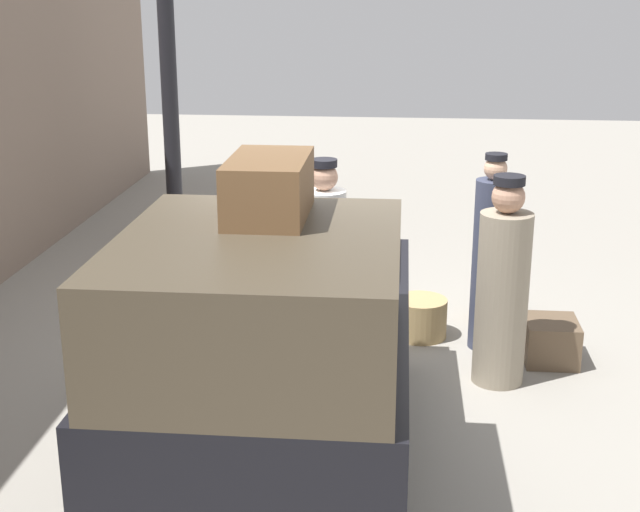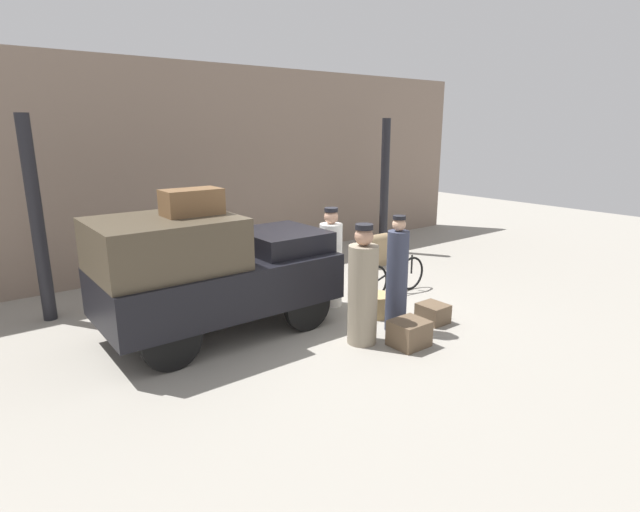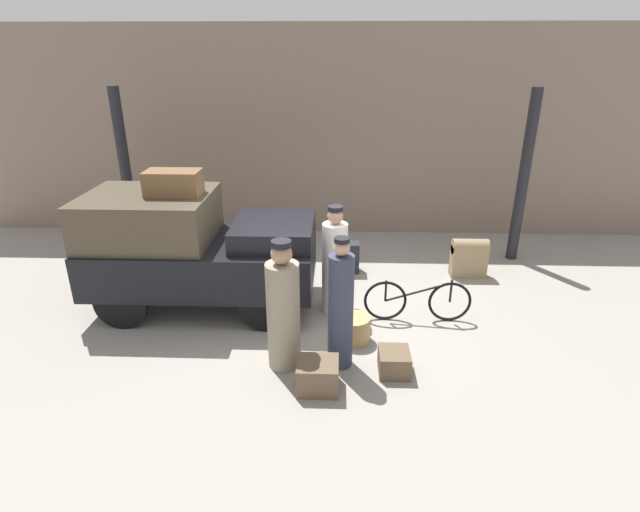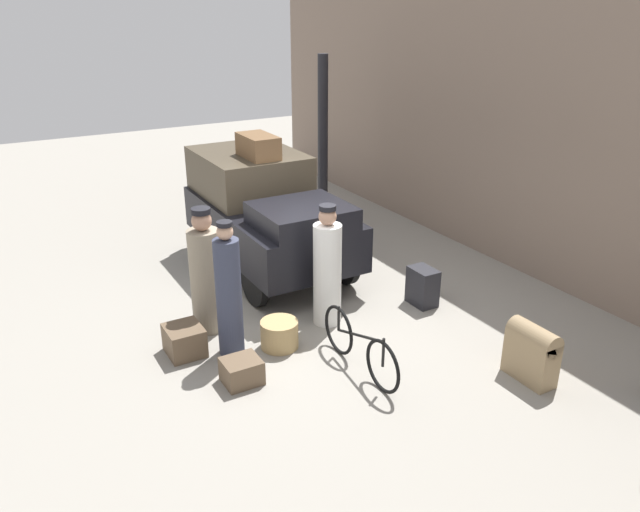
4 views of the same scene
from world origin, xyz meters
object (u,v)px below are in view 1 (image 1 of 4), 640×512
(bicycle, at_px, (362,268))
(trunk_on_truck_roof, at_px, (269,187))
(suitcase_small_leather, at_px, (496,305))
(conductor_in_dark_uniform, at_px, (502,291))
(porter_with_bicycle, at_px, (490,260))
(suitcase_black_upright, at_px, (168,301))
(trunk_large_brown, at_px, (226,230))
(trunk_umber_medium, at_px, (551,341))
(porter_lifting_near_truck, at_px, (324,263))
(wicker_basket, at_px, (420,318))
(truck, at_px, (276,333))

(bicycle, distance_m, trunk_on_truck_roof, 4.20)
(suitcase_small_leather, bearing_deg, conductor_in_dark_uniform, 175.08)
(trunk_on_truck_roof, bearing_deg, suitcase_small_leather, -28.67)
(porter_with_bicycle, distance_m, suitcase_black_upright, 3.13)
(trunk_large_brown, bearing_deg, trunk_on_truck_roof, -165.37)
(trunk_umber_medium, bearing_deg, suitcase_black_upright, 83.48)
(trunk_umber_medium, relative_size, trunk_on_truck_roof, 0.63)
(trunk_on_truck_roof, bearing_deg, porter_lifting_near_truck, -2.76)
(bicycle, relative_size, trunk_on_truck_roof, 2.01)
(porter_with_bicycle, xyz_separation_m, conductor_in_dark_uniform, (-0.75, -0.04, -0.04))
(porter_lifting_near_truck, relative_size, suitcase_black_upright, 3.03)
(bicycle, relative_size, trunk_umber_medium, 3.22)
(conductor_in_dark_uniform, bearing_deg, bicycle, 32.77)
(bicycle, bearing_deg, trunk_large_brown, 55.09)
(suitcase_small_leather, relative_size, trunk_on_truck_roof, 0.55)
(suitcase_black_upright, distance_m, trunk_umber_medium, 3.65)
(porter_with_bicycle, bearing_deg, trunk_on_truck_roof, 147.56)
(porter_with_bicycle, relative_size, suitcase_small_leather, 4.05)
(porter_lifting_near_truck, relative_size, suitcase_small_leather, 3.92)
(wicker_basket, distance_m, trunk_large_brown, 3.23)
(wicker_basket, distance_m, trunk_umber_medium, 1.26)
(porter_with_bicycle, xyz_separation_m, trunk_umber_medium, (-0.28, -0.55, -0.66))
(trunk_large_brown, bearing_deg, porter_with_bicycle, -129.30)
(trunk_on_truck_roof, bearing_deg, wicker_basket, -20.36)
(conductor_in_dark_uniform, height_order, suitcase_black_upright, conductor_in_dark_uniform)
(truck, bearing_deg, porter_lifting_near_truck, -3.00)
(bicycle, distance_m, suitcase_small_leather, 1.49)
(trunk_umber_medium, height_order, trunk_on_truck_roof, trunk_on_truck_roof)
(conductor_in_dark_uniform, bearing_deg, trunk_on_truck_roof, 137.51)
(wicker_basket, bearing_deg, trunk_on_truck_roof, 159.64)
(wicker_basket, xyz_separation_m, trunk_umber_medium, (-0.47, -1.16, 0.00))
(wicker_basket, xyz_separation_m, conductor_in_dark_uniform, (-0.94, -0.65, 0.63))
(truck, bearing_deg, trunk_umber_medium, -46.15)
(conductor_in_dark_uniform, bearing_deg, porter_lifting_near_truck, 67.17)
(porter_with_bicycle, xyz_separation_m, trunk_on_truck_roof, (-2.58, 1.64, 1.24))
(trunk_large_brown, bearing_deg, trunk_umber_medium, -127.57)
(trunk_umber_medium, xyz_separation_m, suitcase_small_leather, (1.00, 0.39, -0.04))
(porter_lifting_near_truck, bearing_deg, suitcase_small_leather, -64.25)
(wicker_basket, relative_size, porter_with_bicycle, 0.28)
(conductor_in_dark_uniform, relative_size, suitcase_small_leather, 3.97)
(conductor_in_dark_uniform, bearing_deg, trunk_large_brown, 43.33)
(conductor_in_dark_uniform, xyz_separation_m, suitcase_small_leather, (1.47, -0.13, -0.66))
(truck, xyz_separation_m, suitcase_black_upright, (2.52, 1.44, -0.75))
(truck, relative_size, suitcase_small_leather, 7.86)
(trunk_large_brown, relative_size, suitcase_black_upright, 1.26)
(bicycle, bearing_deg, suitcase_black_upright, 120.17)
(truck, distance_m, porter_with_bicycle, 2.90)
(porter_lifting_near_truck, height_order, suitcase_black_upright, porter_lifting_near_truck)
(bicycle, bearing_deg, truck, 173.41)
(trunk_large_brown, relative_size, trunk_on_truck_roof, 0.89)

